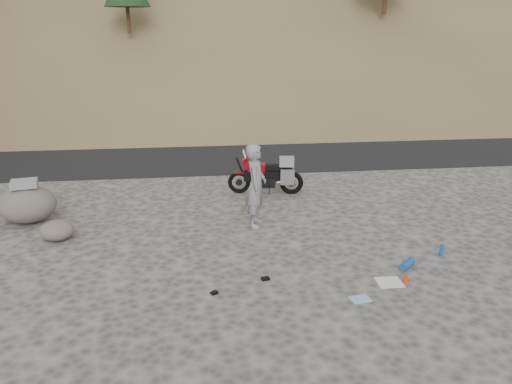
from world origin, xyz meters
TOP-DOWN VIEW (x-y plane):
  - ground at (0.00, 0.00)m, footprint 140.00×140.00m
  - road at (0.00, 9.00)m, footprint 120.00×7.00m
  - motorcycle at (0.76, 3.58)m, footprint 2.11×0.80m
  - man at (0.11, 1.25)m, footprint 0.62×0.81m
  - boulder at (-5.30, 2.13)m, footprint 1.36×1.16m
  - small_rock at (-4.34, 0.93)m, footprint 0.77×0.70m
  - gear_white_cloth at (2.21, -1.83)m, footprint 0.46×0.41m
  - gear_blue_mat at (2.77, -1.30)m, footprint 0.40×0.38m
  - gear_bottle at (3.69, -0.87)m, footprint 0.10×0.10m
  - gear_funnel at (2.52, -1.85)m, footprint 0.18×0.18m
  - gear_glove_a at (-0.04, -1.45)m, footprint 0.17×0.13m
  - gear_glove_b at (-1.00, -1.85)m, footprint 0.15×0.14m
  - gear_blue_cloth at (1.49, -2.35)m, footprint 0.38×0.30m

SIDE VIEW (x-z plane):
  - ground at x=0.00m, z-range 0.00..0.00m
  - road at x=0.00m, z-range -0.03..0.03m
  - man at x=0.11m, z-range -0.98..0.98m
  - gear_blue_cloth at x=1.49m, z-range 0.00..0.01m
  - gear_white_cloth at x=2.21m, z-range 0.00..0.02m
  - gear_glove_b at x=-1.00m, z-range 0.00..0.04m
  - gear_glove_a at x=-0.04m, z-range 0.00..0.04m
  - gear_blue_mat at x=2.77m, z-range 0.00..0.16m
  - gear_funnel at x=2.52m, z-range 0.00..0.19m
  - gear_bottle at x=3.69m, z-range 0.00..0.24m
  - small_rock at x=-4.34m, z-range 0.00..0.44m
  - boulder at x=-5.30m, z-range -0.07..0.99m
  - motorcycle at x=0.76m, z-range -0.09..1.17m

